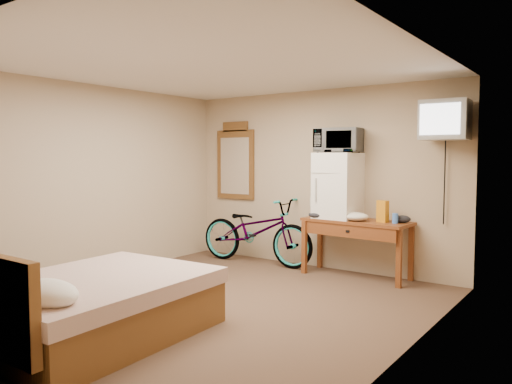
% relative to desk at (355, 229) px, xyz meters
% --- Properties ---
extents(room, '(4.60, 4.64, 2.50)m').
position_rel_desk_xyz_m(room, '(-0.71, -2.00, 0.62)').
color(room, '#493524').
rests_on(room, ground).
extents(desk, '(1.43, 0.63, 0.75)m').
position_rel_desk_xyz_m(desk, '(0.00, 0.00, 0.00)').
color(desk, brown).
rests_on(desk, floor).
extents(mini_fridge, '(0.55, 0.53, 0.87)m').
position_rel_desk_xyz_m(mini_fridge, '(-0.28, 0.06, 0.55)').
color(mini_fridge, white).
rests_on(mini_fridge, desk).
extents(microwave, '(0.64, 0.48, 0.32)m').
position_rel_desk_xyz_m(microwave, '(-0.28, 0.06, 1.15)').
color(microwave, white).
rests_on(microwave, mini_fridge).
extents(snack_bag, '(0.15, 0.11, 0.27)m').
position_rel_desk_xyz_m(snack_bag, '(0.37, 0.01, 0.25)').
color(snack_bag, orange).
rests_on(snack_bag, desk).
extents(blue_cup, '(0.07, 0.07, 0.13)m').
position_rel_desk_xyz_m(blue_cup, '(0.54, -0.02, 0.18)').
color(blue_cup, '#4177DE').
rests_on(blue_cup, desk).
extents(cloth_cream, '(0.36, 0.28, 0.11)m').
position_rel_desk_xyz_m(cloth_cream, '(0.03, -0.07, 0.17)').
color(cloth_cream, white).
rests_on(cloth_cream, desk).
extents(cloth_dark_a, '(0.24, 0.18, 0.09)m').
position_rel_desk_xyz_m(cloth_dark_a, '(-0.49, -0.12, 0.16)').
color(cloth_dark_a, black).
rests_on(cloth_dark_a, desk).
extents(cloth_dark_b, '(0.20, 0.17, 0.09)m').
position_rel_desk_xyz_m(cloth_dark_b, '(0.58, 0.10, 0.16)').
color(cloth_dark_b, black).
rests_on(cloth_dark_b, desk).
extents(crt_television, '(0.55, 0.61, 0.45)m').
position_rel_desk_xyz_m(crt_television, '(1.09, 0.02, 1.35)').
color(crt_television, black).
rests_on(crt_television, room).
extents(wall_mirror, '(0.71, 0.04, 1.21)m').
position_rel_desk_xyz_m(wall_mirror, '(-2.18, 0.27, 0.86)').
color(wall_mirror, brown).
rests_on(wall_mirror, room).
extents(bicycle, '(1.89, 0.75, 0.97)m').
position_rel_desk_xyz_m(bicycle, '(-1.53, -0.06, -0.15)').
color(bicycle, black).
rests_on(bicycle, floor).
extents(bed, '(1.54, 1.99, 0.90)m').
position_rel_desk_xyz_m(bed, '(-0.92, -3.38, -0.34)').
color(bed, brown).
rests_on(bed, floor).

